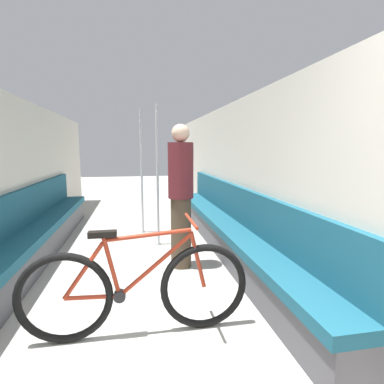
% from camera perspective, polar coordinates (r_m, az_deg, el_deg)
% --- Properties ---
extents(wall_left, '(0.10, 9.61, 2.10)m').
position_cam_1_polar(wall_left, '(4.07, -32.60, 1.63)').
color(wall_left, beige).
rests_on(wall_left, ground).
extents(wall_right, '(0.10, 9.61, 2.10)m').
position_cam_1_polar(wall_right, '(4.05, 10.57, 2.78)').
color(wall_right, beige).
rests_on(wall_right, ground).
extents(bench_seat_row_left, '(0.41, 5.18, 0.92)m').
position_cam_1_polar(bench_seat_row_left, '(4.25, -28.33, -8.08)').
color(bench_seat_row_left, '#4C4C51').
rests_on(bench_seat_row_left, ground).
extents(bench_seat_row_right, '(0.41, 5.18, 0.92)m').
position_cam_1_polar(bench_seat_row_right, '(4.23, 6.82, -7.17)').
color(bench_seat_row_right, '#4C4C51').
rests_on(bench_seat_row_right, ground).
extents(bicycle, '(1.74, 0.46, 0.90)m').
position_cam_1_polar(bicycle, '(2.43, -10.47, -17.83)').
color(bicycle, black).
rests_on(bicycle, ground).
extents(grab_pole_near, '(0.08, 0.08, 2.08)m').
position_cam_1_polar(grab_pole_near, '(5.09, -9.57, 3.49)').
color(grab_pole_near, gray).
rests_on(grab_pole_near, ground).
extents(grab_pole_far, '(0.08, 0.08, 2.08)m').
position_cam_1_polar(grab_pole_far, '(4.39, -6.59, 2.78)').
color(grab_pole_far, gray).
rests_on(grab_pole_far, ground).
extents(passenger_standing, '(0.30, 0.30, 1.71)m').
position_cam_1_polar(passenger_standing, '(3.55, -2.15, -0.54)').
color(passenger_standing, '#473828').
rests_on(passenger_standing, ground).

